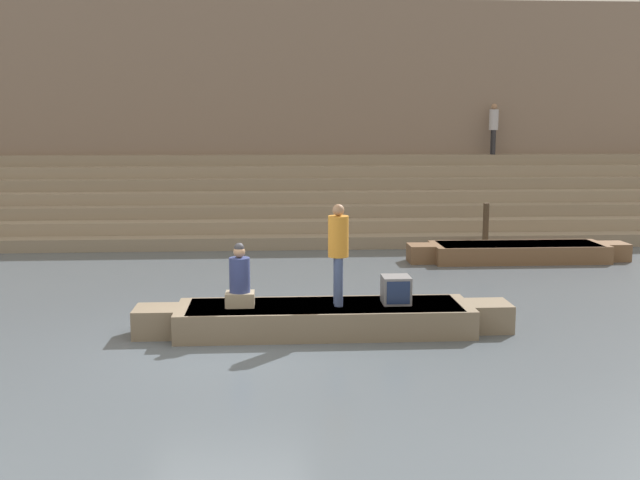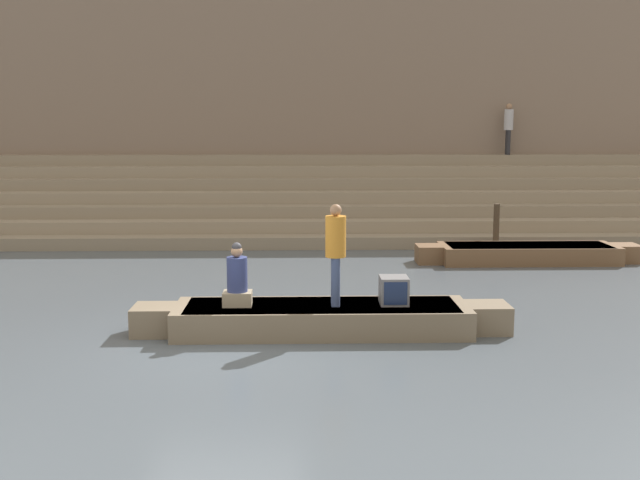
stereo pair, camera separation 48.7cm
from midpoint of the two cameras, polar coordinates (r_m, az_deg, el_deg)
name	(u,v)px [view 2 (the right image)]	position (r m, az deg, el deg)	size (l,w,h in m)	color
ground_plane	(224,345)	(11.91, -6.19, -7.96)	(120.00, 120.00, 0.00)	#4C5660
ghat_steps	(262,206)	(23.72, -3.85, 2.61)	(36.00, 5.25, 2.39)	gray
back_wall	(265,115)	(26.04, -3.69, 9.49)	(34.20, 1.28, 7.50)	#7F6B5B
rowboat_main	(322,318)	(12.46, 1.27, -5.95)	(6.23, 1.42, 0.47)	#756651
person_standing	(336,247)	(12.22, 2.34, -0.57)	(0.34, 0.34, 1.68)	#3D4C75
person_rowing	(237,280)	(12.33, -5.20, -3.09)	(0.47, 0.37, 1.05)	gray
tv_set	(394,290)	(12.51, 6.76, -3.84)	(0.46, 0.48, 0.46)	slate
moored_boat_shore	(528,253)	(19.43, 16.25, -0.96)	(5.58, 1.31, 0.44)	brown
mooring_post	(496,228)	(20.60, 13.94, 0.87)	(0.16, 0.16, 1.32)	#473828
person_on_steps	(508,125)	(26.07, 14.69, 8.47)	(0.31, 0.31, 1.70)	#28282D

